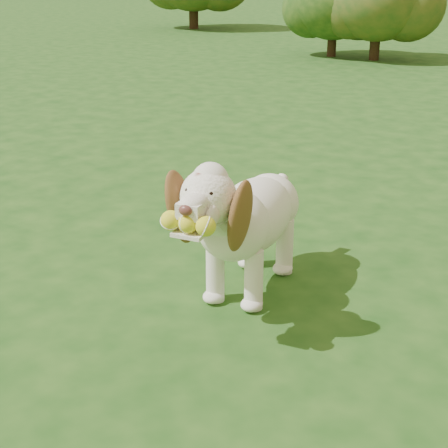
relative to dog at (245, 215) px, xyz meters
The scene contains 3 objects.
ground 0.65m from the dog, 66.22° to the right, with size 80.00×80.00×0.00m, color #174012.
dog is the anchor object (origin of this frame).
shrub_a 8.01m from the dog, 112.90° to the left, with size 1.31×1.31×1.35m.
Camera 1 is at (1.29, -1.90, 1.45)m, focal length 55.00 mm.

